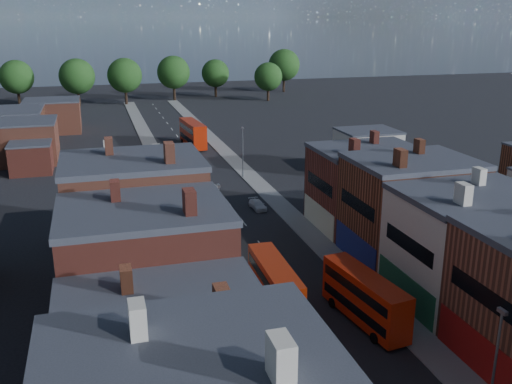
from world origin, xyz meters
TOP-DOWN VIEW (x-y plane):
  - pavement_west at (-6.50, 50.00)m, footprint 3.00×200.00m
  - pavement_east at (6.50, 50.00)m, footprint 3.00×200.00m
  - lamp_post_1 at (5.20, 0.00)m, footprint 0.25×0.70m
  - lamp_post_2 at (-5.20, 30.00)m, footprint 0.25×0.70m
  - lamp_post_3 at (5.20, 60.00)m, footprint 0.25×0.70m
  - bus_0 at (-3.02, 17.81)m, footprint 2.67×9.98m
  - bus_1 at (3.50, 13.74)m, footprint 3.58×10.06m
  - bus_2 at (1.50, 84.52)m, footprint 3.57×11.65m
  - car_2 at (-3.80, 53.14)m, footprint 2.18×4.49m
  - car_3 at (3.14, 44.43)m, footprint 1.84×3.97m
  - ped_1 at (-6.50, 9.83)m, footprint 0.95×0.68m
  - ped_3 at (6.53, 21.09)m, footprint 0.76×1.17m

SIDE VIEW (x-z plane):
  - pavement_west at x=-6.50m, z-range 0.00..0.12m
  - pavement_east at x=6.50m, z-range 0.00..0.12m
  - car_3 at x=3.14m, z-range 0.00..1.12m
  - car_2 at x=-3.80m, z-range 0.00..1.23m
  - ped_1 at x=-6.50m, z-range 0.12..1.88m
  - ped_3 at x=6.53m, z-range 0.12..1.95m
  - bus_1 at x=3.50m, z-range 0.17..4.42m
  - bus_0 at x=-3.02m, z-range 0.17..4.46m
  - bus_2 at x=1.50m, z-range 0.20..5.16m
  - lamp_post_1 at x=5.20m, z-range 0.64..8.77m
  - lamp_post_2 at x=-5.20m, z-range 0.64..8.77m
  - lamp_post_3 at x=5.20m, z-range 0.64..8.77m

